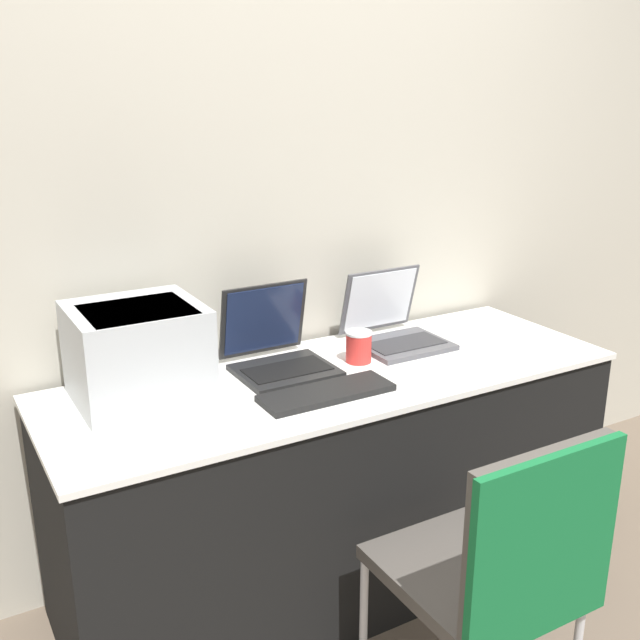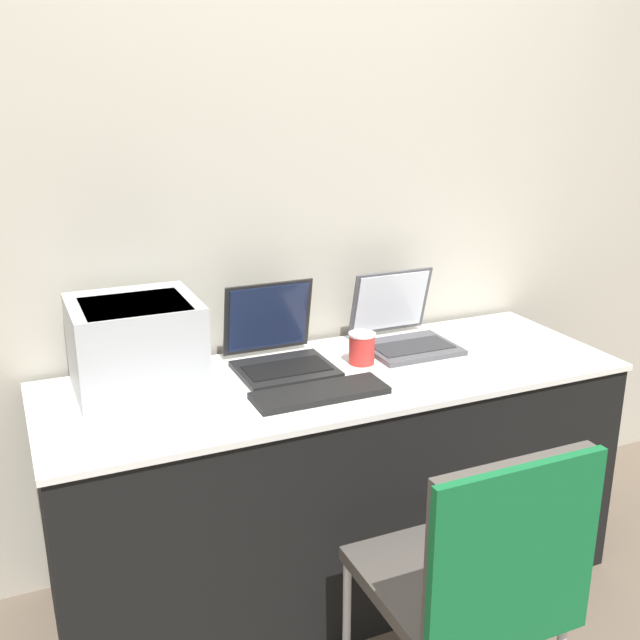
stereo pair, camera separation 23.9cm
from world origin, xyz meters
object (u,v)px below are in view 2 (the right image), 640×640
printer (136,343)px  external_keyboard (320,393)px  coffee_cup (362,348)px  laptop_left (279,350)px  laptop_right (403,330)px  chair (482,571)px

printer → external_keyboard: bearing=-28.1°
coffee_cup → laptop_left: bearing=162.7°
laptop_left → laptop_right: 0.48m
external_keyboard → coffee_cup: 0.31m
laptop_left → external_keyboard: laptop_left is taller
laptop_right → external_keyboard: size_ratio=0.77×
laptop_left → laptop_right: bearing=1.7°
printer → coffee_cup: (0.73, -0.07, -0.10)m
chair → printer: bearing=125.9°
external_keyboard → laptop_left: bearing=95.1°
printer → laptop_right: printer is taller
laptop_left → chair: bearing=-78.7°
printer → external_keyboard: printer is taller
coffee_cup → chair: bearing=-95.7°
laptop_left → coffee_cup: 0.28m
laptop_right → chair: bearing=-107.9°
external_keyboard → chair: bearing=-76.1°
printer → coffee_cup: printer is taller
laptop_right → external_keyboard: laptop_right is taller
printer → chair: (0.65, -0.90, -0.40)m
laptop_right → printer: bearing=-178.1°
chair → laptop_left: bearing=101.3°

